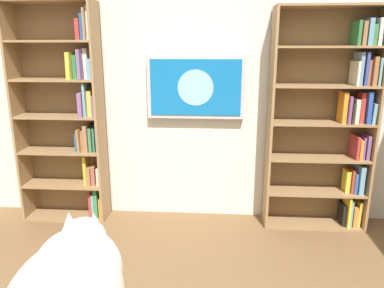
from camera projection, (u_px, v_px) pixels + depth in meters
name	position (u px, v px, depth m)	size (l,w,h in m)	color
wall_back	(188.00, 79.00, 3.42)	(4.52, 0.06, 2.70)	silver
bookshelf_left	(332.00, 121.00, 3.26)	(0.92, 0.28, 1.98)	#937047
bookshelf_right	(69.00, 116.00, 3.42)	(0.80, 0.28, 2.04)	#937047
wall_mounted_tv	(196.00, 87.00, 3.35)	(0.90, 0.07, 0.58)	#B7B7BC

